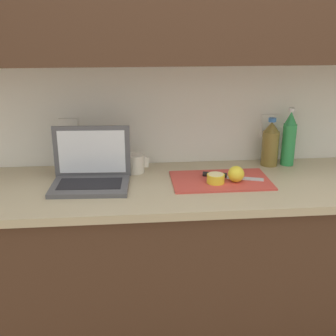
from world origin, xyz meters
TOP-DOWN VIEW (x-y plane):
  - wall_back at (-0.00, 0.23)m, footprint 5.20×0.38m
  - counter_unit at (0.02, 0.00)m, footprint 2.37×0.60m
  - laptop at (-0.65, 0.03)m, footprint 0.35×0.25m
  - cutting_board at (-0.07, 0.01)m, footprint 0.44×0.27m
  - knife at (-0.06, 0.04)m, footprint 0.27×0.11m
  - lemon_half_cut at (-0.10, -0.02)m, footprint 0.08×0.08m
  - lemon_whole_beside at (-0.01, -0.02)m, footprint 0.07×0.07m
  - bottle_green_soda at (0.31, 0.21)m, footprint 0.07×0.07m
  - bottle_oil_tall at (0.22, 0.21)m, footprint 0.08×0.08m
  - measuring_cup at (-0.45, 0.17)m, footprint 0.11×0.09m

SIDE VIEW (x-z plane):
  - counter_unit at x=0.02m, z-range 0.01..0.92m
  - cutting_board at x=-0.07m, z-range 0.91..0.92m
  - knife at x=-0.06m, z-range 0.92..0.94m
  - lemon_half_cut at x=-0.10m, z-range 0.92..0.96m
  - measuring_cup at x=-0.45m, z-range 0.91..1.00m
  - lemon_whole_beside at x=-0.01m, z-range 0.92..0.99m
  - laptop at x=-0.65m, z-range 0.84..1.09m
  - bottle_oil_tall at x=0.22m, z-range 0.90..1.14m
  - bottle_green_soda at x=0.31m, z-range 0.90..1.19m
  - wall_back at x=0.00m, z-range 0.26..2.86m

